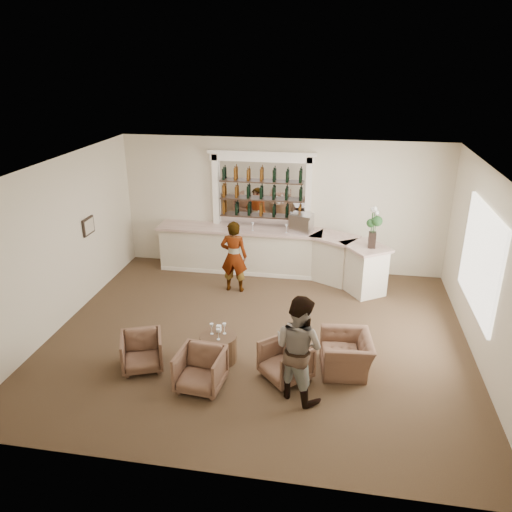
{
  "coord_description": "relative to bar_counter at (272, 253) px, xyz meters",
  "views": [
    {
      "loc": [
        1.4,
        -8.35,
        5.11
      ],
      "look_at": [
        -0.2,
        0.9,
        1.33
      ],
      "focal_mm": 35.0,
      "sensor_mm": 36.0,
      "label": 1
    }
  ],
  "objects": [
    {
      "name": "room_shell",
      "position": [
        0.33,
        -2.29,
        1.77
      ],
      "size": [
        8.04,
        7.02,
        3.32
      ],
      "color": "beige",
      "rests_on": "ground"
    },
    {
      "name": "guest",
      "position": [
        1.08,
        -4.67,
        0.31
      ],
      "size": [
        1.09,
        1.03,
        1.77
      ],
      "primitive_type": "imported",
      "rotation": [
        0.0,
        0.0,
        2.58
      ],
      "color": "gray",
      "rests_on": "ground"
    },
    {
      "name": "armchair_far",
      "position": [
        1.85,
        -3.82,
        -0.26
      ],
      "size": [
        0.96,
        1.06,
        0.63
      ],
      "primitive_type": "imported",
      "rotation": [
        0.0,
        0.0,
        -1.45
      ],
      "color": "brown",
      "rests_on": "ground"
    },
    {
      "name": "ground",
      "position": [
        0.16,
        -3.0,
        -0.57
      ],
      "size": [
        8.0,
        8.0,
        0.0
      ],
      "primitive_type": "plane",
      "color": "#4F3D27",
      "rests_on": "ground"
    },
    {
      "name": "napkin_holder",
      "position": [
        -0.43,
        -3.77,
        -0.01
      ],
      "size": [
        0.08,
        0.08,
        0.12
      ],
      "primitive_type": "cube",
      "color": "silver",
      "rests_on": "cocktail_table"
    },
    {
      "name": "flower_vase",
      "position": [
        2.33,
        -0.7,
        1.1
      ],
      "size": [
        0.25,
        0.25,
        0.95
      ],
      "color": "black",
      "rests_on": "bar_counter"
    },
    {
      "name": "wine_glass_tbl_a",
      "position": [
        -0.53,
        -3.88,
        0.03
      ],
      "size": [
        0.07,
        0.07,
        0.21
      ],
      "primitive_type": null,
      "color": "white",
      "rests_on": "cocktail_table"
    },
    {
      "name": "armchair_left",
      "position": [
        -1.66,
        -4.37,
        -0.25
      ],
      "size": [
        0.9,
        0.91,
        0.64
      ],
      "primitive_type": "imported",
      "rotation": [
        0.0,
        0.0,
        0.38
      ],
      "color": "brown",
      "rests_on": "ground"
    },
    {
      "name": "wine_glass_tbl_b",
      "position": [
        -0.31,
        -3.83,
        0.03
      ],
      "size": [
        0.07,
        0.07,
        0.21
      ],
      "primitive_type": null,
      "color": "white",
      "rests_on": "cocktail_table"
    },
    {
      "name": "sommelier",
      "position": [
        -0.73,
        -1.04,
        0.27
      ],
      "size": [
        0.62,
        0.41,
        1.69
      ],
      "primitive_type": "imported",
      "rotation": [
        0.0,
        0.0,
        3.14
      ],
      "color": "gray",
      "rests_on": "ground"
    },
    {
      "name": "espresso_machine",
      "position": [
        0.69,
        0.08,
        0.79
      ],
      "size": [
        0.6,
        0.55,
        0.45
      ],
      "primitive_type": "cube",
      "rotation": [
        0.0,
        0.0,
        -0.26
      ],
      "color": "silver",
      "rests_on": "bar_counter"
    },
    {
      "name": "wine_glass_tbl_c",
      "position": [
        -0.37,
        -4.04,
        0.03
      ],
      "size": [
        0.07,
        0.07,
        0.21
      ],
      "primitive_type": null,
      "color": "white",
      "rests_on": "cocktail_table"
    },
    {
      "name": "back_bar_alcove",
      "position": [
        -0.34,
        0.41,
        1.46
      ],
      "size": [
        2.64,
        0.25,
        3.0
      ],
      "color": "white",
      "rests_on": "ground"
    },
    {
      "name": "wine_glass_bar_right",
      "position": [
        -0.48,
        -0.03,
        0.67
      ],
      "size": [
        0.07,
        0.07,
        0.21
      ],
      "primitive_type": null,
      "color": "white",
      "rests_on": "bar_counter"
    },
    {
      "name": "cocktail_table",
      "position": [
        -0.41,
        -3.91,
        -0.32
      ],
      "size": [
        0.66,
        0.66,
        0.5
      ],
      "primitive_type": "cylinder",
      "color": "#442F1D",
      "rests_on": "ground"
    },
    {
      "name": "armchair_right",
      "position": [
        0.84,
        -4.25,
        -0.24
      ],
      "size": [
        1.03,
        1.03,
        0.67
      ],
      "primitive_type": "imported",
      "rotation": [
        0.0,
        0.0,
        -0.82
      ],
      "color": "brown",
      "rests_on": "ground"
    },
    {
      "name": "bar_counter",
      "position": [
        0.0,
        0.0,
        0.0
      ],
      "size": [
        5.72,
        1.8,
        1.14
      ],
      "color": "white",
      "rests_on": "ground"
    },
    {
      "name": "wine_glass_bar_left",
      "position": [
        0.35,
        -0.03,
        0.67
      ],
      "size": [
        0.07,
        0.07,
        0.21
      ],
      "primitive_type": null,
      "color": "white",
      "rests_on": "bar_counter"
    },
    {
      "name": "armchair_center",
      "position": [
        -0.5,
        -4.74,
        -0.23
      ],
      "size": [
        0.79,
        0.81,
        0.68
      ],
      "primitive_type": "imported",
      "rotation": [
        0.0,
        0.0,
        -0.09
      ],
      "color": "brown",
      "rests_on": "ground"
    }
  ]
}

